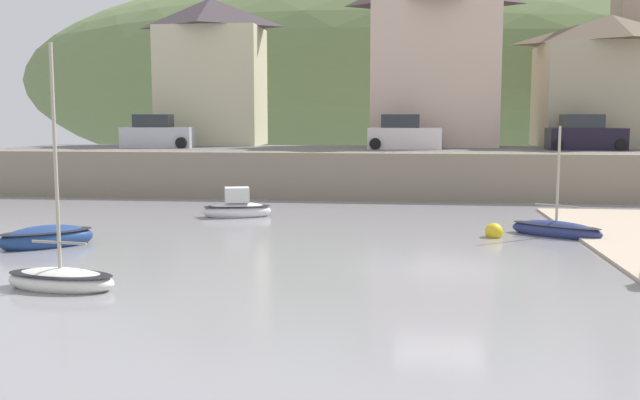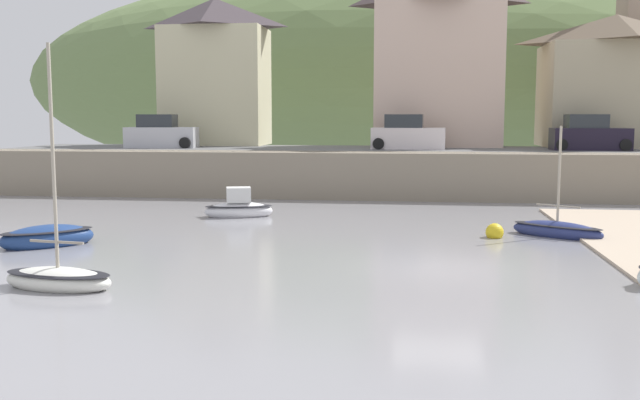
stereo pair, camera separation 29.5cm
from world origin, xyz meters
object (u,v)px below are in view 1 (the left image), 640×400
object	(u,v)px
parked_car_end_of_row	(585,135)
fishing_boat_green	(47,238)
parked_car_by_wall	(404,135)
rowboat_small_beached	(61,278)
waterfront_building_left	(212,71)
church_with_spire	(638,18)
waterfront_building_centre	(434,55)
parked_car_near_slipway	(157,134)
sailboat_blue_trim	(237,208)
waterfront_building_right	(609,80)
sailboat_far_left	(556,229)
mooring_buoy	(494,232)

from	to	relation	value
parked_car_end_of_row	fishing_boat_green	bearing A→B (deg)	-140.05
fishing_boat_green	parked_car_by_wall	distance (m)	22.30
rowboat_small_beached	parked_car_end_of_row	size ratio (longest dim) A/B	1.50
waterfront_building_left	church_with_spire	distance (m)	27.75
waterfront_building_centre	waterfront_building_left	bearing A→B (deg)	180.00
fishing_boat_green	parked_car_by_wall	bearing A→B (deg)	16.21
fishing_boat_green	parked_car_near_slipway	size ratio (longest dim) A/B	0.74
sailboat_blue_trim	parked_car_end_of_row	xyz separation A→B (m)	(16.94, 11.16, 2.86)
waterfront_building_right	waterfront_building_centre	bearing A→B (deg)	-180.00
church_with_spire	parked_car_near_slipway	xyz separation A→B (m)	(-29.40, -8.50, -7.32)
waterfront_building_left	waterfront_building_centre	distance (m)	14.05
church_with_spire	waterfront_building_centre	bearing A→B (deg)	-163.17
rowboat_small_beached	sailboat_far_left	bearing A→B (deg)	42.52
fishing_boat_green	parked_car_end_of_row	xyz separation A→B (m)	(21.59, 18.75, 2.92)
waterfront_building_left	parked_car_near_slipway	distance (m)	6.34
waterfront_building_left	parked_car_by_wall	size ratio (longest dim) A/B	2.21
fishing_boat_green	waterfront_building_left	bearing A→B (deg)	49.58
waterfront_building_centre	waterfront_building_right	distance (m)	10.62
rowboat_small_beached	fishing_boat_green	bearing A→B (deg)	128.60
sailboat_blue_trim	mooring_buoy	size ratio (longest dim) A/B	4.92
rowboat_small_beached	parked_car_by_wall	distance (m)	25.84
waterfront_building_right	sailboat_blue_trim	size ratio (longest dim) A/B	2.71
waterfront_building_right	rowboat_small_beached	world-z (taller)	waterfront_building_right
parked_car_near_slipway	parked_car_by_wall	size ratio (longest dim) A/B	1.01
waterfront_building_centre	waterfront_building_right	bearing A→B (deg)	0.00
church_with_spire	sailboat_far_left	distance (m)	27.19
rowboat_small_beached	sailboat_blue_trim	bearing A→B (deg)	91.98
rowboat_small_beached	parked_car_end_of_row	world-z (taller)	rowboat_small_beached
waterfront_building_left	mooring_buoy	distance (m)	25.99
waterfront_building_centre	mooring_buoy	xyz separation A→B (m)	(1.41, -19.73, -7.82)
fishing_boat_green	parked_car_near_slipway	xyz separation A→B (m)	(-2.70, 18.75, 2.92)
waterfront_building_right	sailboat_blue_trim	world-z (taller)	waterfront_building_right
church_with_spire	sailboat_blue_trim	distance (m)	31.25
sailboat_far_left	sailboat_blue_trim	size ratio (longest dim) A/B	1.31
waterfront_building_centre	parked_car_near_slipway	bearing A→B (deg)	-164.45
waterfront_building_right	parked_car_end_of_row	distance (m)	6.00
mooring_buoy	rowboat_small_beached	bearing A→B (deg)	-142.57
waterfront_building_left	church_with_spire	world-z (taller)	church_with_spire
waterfront_building_centre	sailboat_blue_trim	world-z (taller)	waterfront_building_centre
waterfront_building_left	sailboat_blue_trim	distance (m)	17.84
waterfront_building_left	mooring_buoy	world-z (taller)	waterfront_building_left
waterfront_building_right	rowboat_small_beached	size ratio (longest dim) A/B	1.36
waterfront_building_right	parked_car_by_wall	xyz separation A→B (m)	(-12.25, -4.50, -3.18)
sailboat_far_left	fishing_boat_green	bearing A→B (deg)	-133.85
waterfront_building_left	sailboat_far_left	bearing A→B (deg)	-47.50
fishing_boat_green	mooring_buoy	world-z (taller)	fishing_boat_green
parked_car_near_slipway	church_with_spire	bearing A→B (deg)	11.81
parked_car_by_wall	rowboat_small_beached	bearing A→B (deg)	-106.46
waterfront_building_right	parked_car_end_of_row	size ratio (longest dim) A/B	2.04
sailboat_blue_trim	church_with_spire	bearing A→B (deg)	26.03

